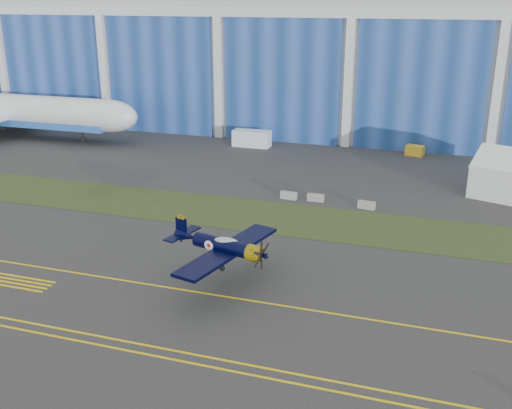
% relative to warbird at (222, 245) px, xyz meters
% --- Properties ---
extents(ground, '(260.00, 260.00, 0.00)m').
position_rel_warbird_xyz_m(ground, '(1.12, 3.15, -3.70)').
color(ground, '#373635').
rests_on(ground, ground).
extents(grass_median, '(260.00, 10.00, 0.02)m').
position_rel_warbird_xyz_m(grass_median, '(1.12, 17.15, -3.68)').
color(grass_median, '#475128').
rests_on(grass_median, ground).
extents(hangar, '(220.00, 45.70, 30.00)m').
position_rel_warbird_xyz_m(hangar, '(1.12, 74.93, 11.26)').
color(hangar, silver).
rests_on(hangar, ground).
extents(taxiway_centreline, '(200.00, 0.20, 0.02)m').
position_rel_warbird_xyz_m(taxiway_centreline, '(1.12, -1.85, -3.69)').
color(taxiway_centreline, yellow).
rests_on(taxiway_centreline, ground).
extents(edge_line_near, '(80.00, 0.20, 0.02)m').
position_rel_warbird_xyz_m(edge_line_near, '(1.12, -11.35, -3.69)').
color(edge_line_near, yellow).
rests_on(edge_line_near, ground).
extents(edge_line_far, '(80.00, 0.20, 0.02)m').
position_rel_warbird_xyz_m(edge_line_far, '(1.12, -10.35, -3.69)').
color(edge_line_far, yellow).
rests_on(edge_line_far, ground).
extents(hold_short_ladder, '(6.00, 2.40, 0.02)m').
position_rel_warbird_xyz_m(hold_short_ladder, '(-16.88, -4.95, -3.69)').
color(hold_short_ladder, yellow).
rests_on(hold_short_ladder, ground).
extents(warbird, '(12.69, 14.24, 3.63)m').
position_rel_warbird_xyz_m(warbird, '(0.00, 0.00, 0.00)').
color(warbird, black).
rests_on(warbird, ground).
extents(shipping_container, '(6.09, 2.48, 2.63)m').
position_rel_warbird_xyz_m(shipping_container, '(-13.37, 47.63, -2.38)').
color(shipping_container, '#D0E6FD').
rests_on(shipping_container, ground).
extents(tug, '(2.95, 2.23, 1.54)m').
position_rel_warbird_xyz_m(tug, '(12.32, 49.94, -2.93)').
color(tug, gold).
rests_on(tug, ground).
extents(barrier_a, '(2.04, 0.76, 0.90)m').
position_rel_warbird_xyz_m(barrier_a, '(-0.67, 23.74, -3.25)').
color(barrier_a, '#8F9B97').
rests_on(barrier_a, ground).
extents(barrier_b, '(2.00, 0.61, 0.90)m').
position_rel_warbird_xyz_m(barrier_b, '(2.62, 23.97, -3.25)').
color(barrier_b, gray).
rests_on(barrier_b, ground).
extents(barrier_c, '(2.06, 0.87, 0.90)m').
position_rel_warbird_xyz_m(barrier_c, '(8.80, 23.17, -3.25)').
color(barrier_c, gray).
rests_on(barrier_c, ground).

